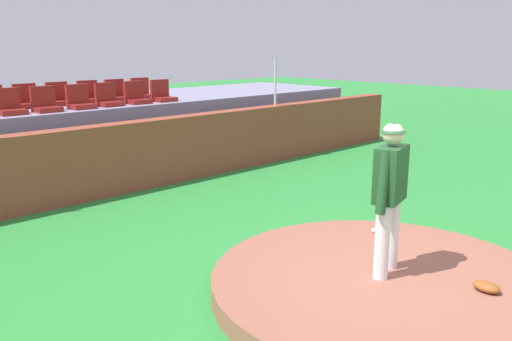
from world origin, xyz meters
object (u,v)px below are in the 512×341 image
object	(u,v)px
baseball	(374,230)
stadium_chair_10	(59,98)
stadium_chair_2	(45,104)
stadium_chair_6	(162,95)
stadium_chair_3	(80,101)
stadium_chair_12	(117,94)
pitcher	(390,187)
stadium_chair_11	(90,96)
stadium_chair_1	(10,106)
stadium_chair_4	(108,99)
stadium_chair_5	(136,97)
stadium_chair_13	(142,92)
fielding_glove	(487,287)
stadium_chair_9	(27,100)

from	to	relation	value
baseball	stadium_chair_10	distance (m)	7.69
stadium_chair_2	stadium_chair_6	world-z (taller)	same
stadium_chair_3	stadium_chair_12	bearing A→B (deg)	-147.03
pitcher	stadium_chair_11	size ratio (longest dim) A/B	3.64
stadium_chair_1	stadium_chair_11	size ratio (longest dim) A/B	1.00
stadium_chair_1	stadium_chair_3	bearing A→B (deg)	178.28
stadium_chair_4	stadium_chair_12	world-z (taller)	same
baseball	stadium_chair_12	distance (m)	7.56
stadium_chair_2	stadium_chair_5	world-z (taller)	same
stadium_chair_5	stadium_chair_13	world-z (taller)	same
fielding_glove	stadium_chair_5	xyz separation A→B (m)	(0.91, 8.47, 1.43)
baseball	stadium_chair_2	distance (m)	6.93
fielding_glove	stadium_chair_3	size ratio (longest dim) A/B	0.60
stadium_chair_6	stadium_chair_4	bearing A→B (deg)	-0.64
stadium_chair_10	stadium_chair_13	size ratio (longest dim) A/B	1.00
pitcher	stadium_chair_2	distance (m)	7.45
stadium_chair_5	stadium_chair_1	bearing A→B (deg)	-0.43
fielding_glove	stadium_chair_12	world-z (taller)	stadium_chair_12
pitcher	baseball	bearing A→B (deg)	24.43
stadium_chair_6	stadium_chair_3	bearing A→B (deg)	0.51
stadium_chair_1	stadium_chair_5	size ratio (longest dim) A/B	1.00
pitcher	stadium_chair_11	distance (m)	8.37
stadium_chair_1	stadium_chair_2	bearing A→B (deg)	175.42
stadium_chair_5	stadium_chair_3	bearing A→B (deg)	0.90
baseball	stadium_chair_6	distance (m)	6.76
stadium_chair_4	stadium_chair_9	xyz separation A→B (m)	(-1.40, 0.90, 0.00)
baseball	fielding_glove	size ratio (longest dim) A/B	0.25
pitcher	stadium_chair_6	size ratio (longest dim) A/B	3.64
stadium_chair_11	stadium_chair_13	world-z (taller)	same
stadium_chair_10	stadium_chair_12	distance (m)	1.39
stadium_chair_5	fielding_glove	bearing A→B (deg)	83.84
stadium_chair_1	stadium_chair_9	world-z (taller)	same
stadium_chair_4	stadium_chair_5	xyz separation A→B (m)	(0.70, -0.01, 0.00)
pitcher	stadium_chair_6	bearing A→B (deg)	60.23
stadium_chair_5	stadium_chair_9	xyz separation A→B (m)	(-2.10, 0.91, 0.00)
stadium_chair_3	stadium_chair_5	distance (m)	1.37
stadium_chair_5	stadium_chair_11	size ratio (longest dim) A/B	1.00
stadium_chair_2	stadium_chair_3	size ratio (longest dim) A/B	1.00
baseball	stadium_chair_5	xyz separation A→B (m)	(0.22, 6.55, 1.44)
stadium_chair_3	stadium_chair_10	world-z (taller)	same
stadium_chair_12	stadium_chair_13	bearing A→B (deg)	-176.75
stadium_chair_2	baseball	bearing A→B (deg)	106.14
stadium_chair_4	stadium_chair_13	xyz separation A→B (m)	(1.43, 0.89, 0.00)
stadium_chair_3	stadium_chair_9	distance (m)	1.18
stadium_chair_3	pitcher	bearing A→B (deg)	90.63
stadium_chair_1	stadium_chair_4	xyz separation A→B (m)	(2.07, -0.01, 0.00)
stadium_chair_1	stadium_chair_6	size ratio (longest dim) A/B	1.00
pitcher	stadium_chair_12	size ratio (longest dim) A/B	3.64
stadium_chair_6	stadium_chair_1	bearing A→B (deg)	-0.39
pitcher	stadium_chair_9	xyz separation A→B (m)	(-0.81, 8.33, 0.43)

